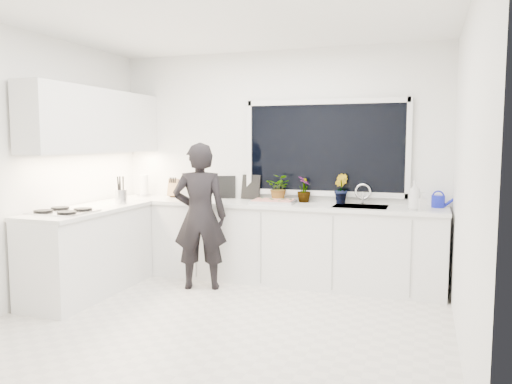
% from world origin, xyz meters
% --- Properties ---
extents(floor, '(4.00, 3.50, 0.02)m').
position_xyz_m(floor, '(0.00, 0.00, -0.01)').
color(floor, beige).
rests_on(floor, ground).
extents(wall_back, '(4.00, 0.02, 2.70)m').
position_xyz_m(wall_back, '(0.00, 1.76, 1.35)').
color(wall_back, white).
rests_on(wall_back, ground).
extents(wall_left, '(0.02, 3.50, 2.70)m').
position_xyz_m(wall_left, '(-2.01, 0.00, 1.35)').
color(wall_left, white).
rests_on(wall_left, ground).
extents(wall_right, '(0.02, 3.50, 2.70)m').
position_xyz_m(wall_right, '(2.01, 0.00, 1.35)').
color(wall_right, white).
rests_on(wall_right, ground).
extents(ceiling, '(4.00, 3.50, 0.02)m').
position_xyz_m(ceiling, '(0.00, 0.00, 2.71)').
color(ceiling, white).
rests_on(ceiling, wall_back).
extents(window, '(1.80, 0.02, 1.00)m').
position_xyz_m(window, '(0.60, 1.73, 1.55)').
color(window, black).
rests_on(window, wall_back).
extents(base_cabinets_back, '(3.92, 0.58, 0.88)m').
position_xyz_m(base_cabinets_back, '(0.00, 1.45, 0.44)').
color(base_cabinets_back, white).
rests_on(base_cabinets_back, floor).
extents(base_cabinets_left, '(0.58, 1.60, 0.88)m').
position_xyz_m(base_cabinets_left, '(-1.67, 0.35, 0.44)').
color(base_cabinets_left, white).
rests_on(base_cabinets_left, floor).
extents(countertop_back, '(3.94, 0.62, 0.04)m').
position_xyz_m(countertop_back, '(0.00, 1.44, 0.90)').
color(countertop_back, silver).
rests_on(countertop_back, base_cabinets_back).
extents(countertop_left, '(0.62, 1.60, 0.04)m').
position_xyz_m(countertop_left, '(-1.67, 0.35, 0.90)').
color(countertop_left, silver).
rests_on(countertop_left, base_cabinets_left).
extents(upper_cabinets, '(0.34, 2.10, 0.70)m').
position_xyz_m(upper_cabinets, '(-1.79, 0.70, 1.85)').
color(upper_cabinets, white).
rests_on(upper_cabinets, wall_left).
extents(sink, '(0.58, 0.42, 0.14)m').
position_xyz_m(sink, '(1.05, 1.45, 0.87)').
color(sink, silver).
rests_on(sink, countertop_back).
extents(faucet, '(0.03, 0.03, 0.22)m').
position_xyz_m(faucet, '(1.05, 1.65, 1.03)').
color(faucet, silver).
rests_on(faucet, countertop_back).
extents(stovetop, '(0.56, 0.48, 0.03)m').
position_xyz_m(stovetop, '(-1.69, -0.00, 0.94)').
color(stovetop, black).
rests_on(stovetop, countertop_left).
extents(person, '(0.68, 0.56, 1.61)m').
position_xyz_m(person, '(-0.62, 0.90, 0.81)').
color(person, black).
rests_on(person, floor).
extents(pizza_tray, '(0.51, 0.39, 0.03)m').
position_xyz_m(pizza_tray, '(0.07, 1.42, 0.94)').
color(pizza_tray, silver).
rests_on(pizza_tray, countertop_back).
extents(pizza, '(0.47, 0.35, 0.01)m').
position_xyz_m(pizza, '(0.07, 1.42, 0.95)').
color(pizza, red).
rests_on(pizza, pizza_tray).
extents(watering_can, '(0.18, 0.18, 0.13)m').
position_xyz_m(watering_can, '(1.85, 1.61, 0.98)').
color(watering_can, '#121AA9').
rests_on(watering_can, countertop_back).
extents(paper_towel_roll, '(0.12, 0.12, 0.26)m').
position_xyz_m(paper_towel_roll, '(-1.71, 1.55, 1.05)').
color(paper_towel_roll, silver).
rests_on(paper_towel_roll, countertop_back).
extents(knife_block, '(0.13, 0.10, 0.22)m').
position_xyz_m(knife_block, '(-1.30, 1.59, 1.03)').
color(knife_block, '#9B6C48').
rests_on(knife_block, countertop_back).
extents(utensil_crock, '(0.13, 0.13, 0.16)m').
position_xyz_m(utensil_crock, '(-1.55, 0.80, 1.00)').
color(utensil_crock, silver).
rests_on(utensil_crock, countertop_left).
extents(picture_frame_large, '(0.21, 0.09, 0.28)m').
position_xyz_m(picture_frame_large, '(-0.62, 1.69, 1.06)').
color(picture_frame_large, black).
rests_on(picture_frame_large, countertop_back).
extents(picture_frame_small, '(0.25, 0.06, 0.30)m').
position_xyz_m(picture_frame_small, '(-0.30, 1.69, 1.07)').
color(picture_frame_small, black).
rests_on(picture_frame_small, countertop_back).
extents(herb_plants, '(0.99, 0.27, 0.34)m').
position_xyz_m(herb_plants, '(0.31, 1.61, 1.08)').
color(herb_plants, '#26662D').
rests_on(herb_plants, countertop_back).
extents(soap_bottles, '(0.20, 0.15, 0.31)m').
position_xyz_m(soap_bottles, '(1.63, 1.30, 1.06)').
color(soap_bottles, '#D8BF66').
rests_on(soap_bottles, countertop_back).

